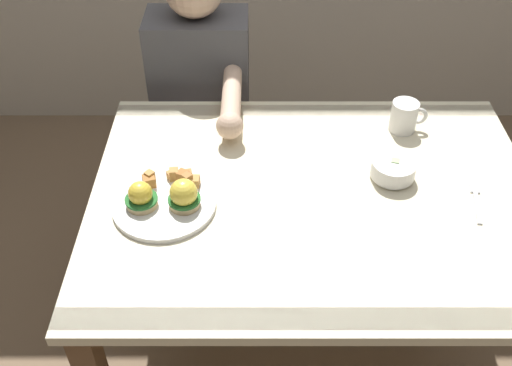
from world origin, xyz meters
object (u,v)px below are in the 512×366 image
coffee_mug (405,116)px  eggs_benedict_plate (166,199)px  dining_table (313,223)px  diner_person (202,99)px  fork (477,201)px  fruit_bowl (393,170)px

coffee_mug → eggs_benedict_plate: bearing=-153.3°
dining_table → diner_person: 0.70m
dining_table → fork: fork is taller
coffee_mug → diner_person: size_ratio=0.10×
dining_table → eggs_benedict_plate: size_ratio=4.44×
dining_table → coffee_mug: bearing=45.8°
dining_table → diner_person: (-0.35, 0.60, 0.02)m
eggs_benedict_plate → fruit_bowl: bearing=10.5°
coffee_mug → fork: (0.13, -0.32, -0.05)m
fork → diner_person: (-0.77, 0.63, -0.09)m
fork → fruit_bowl: bearing=155.4°
dining_table → diner_person: bearing=120.3°
eggs_benedict_plate → fruit_bowl: size_ratio=2.25×
diner_person → fork: bearing=-39.1°
fork → eggs_benedict_plate: bearing=-178.7°
eggs_benedict_plate → coffee_mug: size_ratio=2.42×
diner_person → eggs_benedict_plate: bearing=-93.7°
dining_table → diner_person: diner_person is taller
dining_table → coffee_mug: (0.29, 0.30, 0.16)m
dining_table → fruit_bowl: size_ratio=10.00×
eggs_benedict_plate → dining_table: bearing=6.7°
eggs_benedict_plate → fork: size_ratio=1.73×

